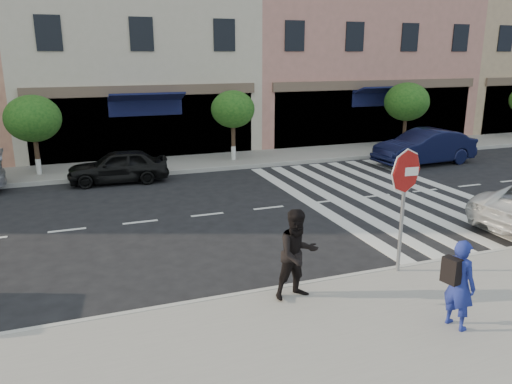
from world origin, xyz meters
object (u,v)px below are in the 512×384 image
photographer (460,284)px  car_far_right (425,147)px  stop_sign (405,184)px  walker (298,254)px  car_far_mid (118,166)px

photographer → car_far_right: bearing=-47.9°
stop_sign → walker: size_ratio=1.52×
walker → car_far_right: size_ratio=0.39×
walker → stop_sign: bearing=1.8°
stop_sign → photographer: (-0.45, -2.27, -1.16)m
walker → photographer: bearing=-47.7°
stop_sign → car_far_right: size_ratio=0.59×
photographer → car_far_mid: size_ratio=0.43×
photographer → car_far_right: (8.43, 11.61, -0.19)m
stop_sign → car_far_mid: 11.81m
stop_sign → photographer: bearing=-96.2°
stop_sign → photographer: size_ratio=1.70×
stop_sign → walker: stop_sign is taller
photographer → car_far_mid: photographer is taller
walker → car_far_right: (10.57, 9.68, -0.28)m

